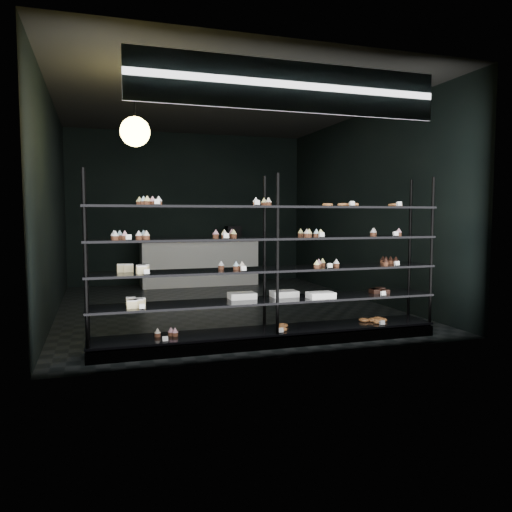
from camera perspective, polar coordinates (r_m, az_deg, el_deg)
name	(u,v)px	position (r m, az deg, el deg)	size (l,w,h in m)	color
room	(222,206)	(7.95, -3.89, 5.69)	(5.01, 6.01, 3.20)	black
display_shelf	(269,289)	(5.64, 1.53, -3.78)	(4.00, 0.50, 1.91)	black
signage	(291,87)	(5.31, 4.03, 18.75)	(3.30, 0.05, 0.50)	#0C193C
pendant_lamp	(135,132)	(6.27, -13.66, 13.65)	(0.35, 0.35, 0.91)	black
service_counter	(200,261)	(10.46, -6.43, -0.59)	(2.48, 0.65, 1.23)	beige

